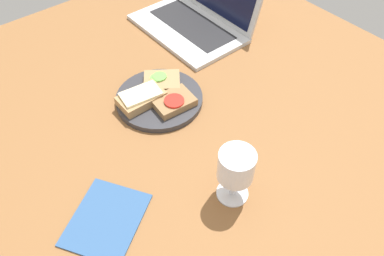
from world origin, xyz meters
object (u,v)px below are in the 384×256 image
plate (159,99)px  sandwich_with_tomato (173,101)px  sandwich_with_cucumber (162,81)px  wine_glass (236,168)px  napkin (106,220)px  sandwich_with_cheese (141,98)px  laptop (199,12)px

plate → sandwich_with_tomato: bearing=13.5°
sandwich_with_cucumber → wine_glass: wine_glass is taller
wine_glass → napkin: wine_glass is taller
sandwich_with_tomato → sandwich_with_cheese: sandwich_with_cheese is taller
laptop → napkin: laptop is taller
sandwich_with_cheese → laptop: laptop is taller
sandwich_with_tomato → sandwich_with_cheese: 8.04cm
sandwich_with_tomato → napkin: size_ratio=0.66×
wine_glass → napkin: (-11.28, -23.14, -8.92)cm
plate → sandwich_with_cheese: bearing=-105.9°
sandwich_with_cheese → laptop: size_ratio=0.33×
plate → laptop: bearing=123.8°
sandwich_with_tomato → laptop: 38.21cm
sandwich_with_cucumber → plate: bearing=-44.9°
napkin → sandwich_with_cheese: bearing=132.9°
sandwich_with_cucumber → wine_glass: 36.45cm
sandwich_with_tomato → sandwich_with_cucumber: 8.14cm
wine_glass → napkin: 27.24cm
plate → sandwich_with_tomato: 5.03cm
sandwich_with_tomato → sandwich_with_cucumber: (-7.84, 2.19, 0.01)cm
plate → napkin: size_ratio=1.39×
sandwich_with_cucumber → laptop: bearing=122.2°
wine_glass → napkin: size_ratio=0.82×
sandwich_with_tomato → wine_glass: bearing=-11.9°
wine_glass → laptop: bearing=146.2°
sandwich_with_tomato → wine_glass: (27.14, -5.70, 6.53)cm
sandwich_with_tomato → napkin: 33.00cm
sandwich_with_cucumber → napkin: (23.70, -31.02, -2.41)cm
sandwich_with_cheese → sandwich_with_tomato: bearing=43.5°
plate → sandwich_with_cheese: sandwich_with_cheese is taller
plate → laptop: size_ratio=0.63×
sandwich_with_cheese → wine_glass: size_ratio=0.88×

